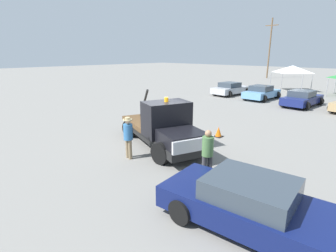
# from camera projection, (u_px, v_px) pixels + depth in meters

# --- Properties ---
(ground_plane) EXTENTS (160.00, 160.00, 0.00)m
(ground_plane) POSITION_uv_depth(u_px,v_px,m) (161.00, 145.00, 12.71)
(ground_plane) COLOR gray
(tow_truck) EXTENTS (6.27, 3.81, 2.51)m
(tow_truck) POSITION_uv_depth(u_px,v_px,m) (164.00, 128.00, 12.14)
(tow_truck) COLOR black
(tow_truck) RESTS_ON ground
(foreground_car) EXTENTS (5.15, 2.49, 1.34)m
(foreground_car) POSITION_uv_depth(u_px,v_px,m) (257.00, 207.00, 6.44)
(foreground_car) COLOR #0F194C
(foreground_car) RESTS_ON ground
(person_near_truck) EXTENTS (0.40, 0.40, 1.79)m
(person_near_truck) POSITION_uv_depth(u_px,v_px,m) (208.00, 151.00, 9.05)
(person_near_truck) COLOR #38383D
(person_near_truck) RESTS_ON ground
(person_at_hood) EXTENTS (0.40, 0.40, 1.78)m
(person_at_hood) POSITION_uv_depth(u_px,v_px,m) (128.00, 134.00, 10.83)
(person_at_hood) COLOR #847051
(person_at_hood) RESTS_ON ground
(parked_car_silver) EXTENTS (2.76, 4.60, 1.34)m
(parked_car_silver) POSITION_uv_depth(u_px,v_px,m) (230.00, 89.00, 27.69)
(parked_car_silver) COLOR #B7B7BC
(parked_car_silver) RESTS_ON ground
(parked_car_skyblue) EXTENTS (2.51, 4.37, 1.34)m
(parked_car_skyblue) POSITION_uv_depth(u_px,v_px,m) (261.00, 93.00, 25.04)
(parked_car_skyblue) COLOR #669ED1
(parked_car_skyblue) RESTS_ON ground
(parked_car_navy) EXTENTS (2.62, 4.57, 1.34)m
(parked_car_navy) POSITION_uv_depth(u_px,v_px,m) (302.00, 99.00, 21.80)
(parked_car_navy) COLOR navy
(parked_car_navy) RESTS_ON ground
(canopy_tent_white) EXTENTS (3.54, 3.54, 2.93)m
(canopy_tent_white) POSITION_uv_depth(u_px,v_px,m) (293.00, 69.00, 30.14)
(canopy_tent_white) COLOR #9E9EA3
(canopy_tent_white) RESTS_ON ground
(traffic_cone) EXTENTS (0.40, 0.40, 0.55)m
(traffic_cone) POSITION_uv_depth(u_px,v_px,m) (218.00, 132.00, 13.87)
(traffic_cone) COLOR black
(traffic_cone) RESTS_ON ground
(utility_pole) EXTENTS (2.20, 0.24, 10.01)m
(utility_pole) POSITION_uv_depth(u_px,v_px,m) (270.00, 47.00, 45.03)
(utility_pole) COLOR brown
(utility_pole) RESTS_ON ground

